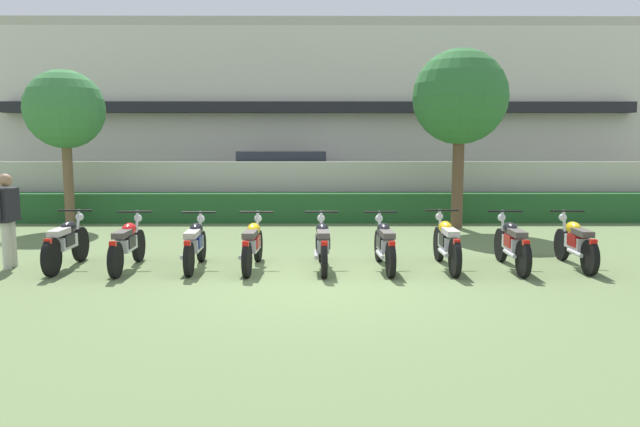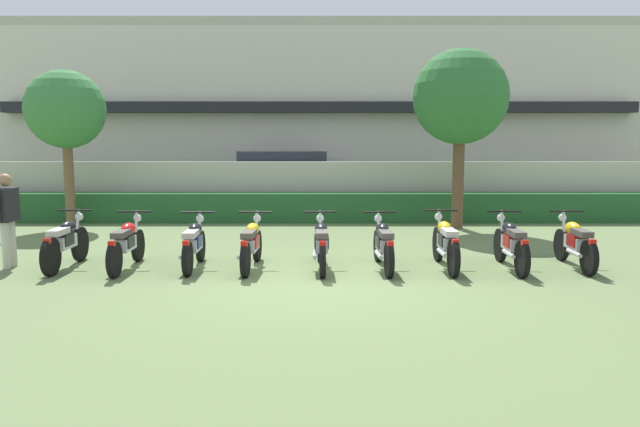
# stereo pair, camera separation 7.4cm
# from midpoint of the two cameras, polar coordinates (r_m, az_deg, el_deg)

# --- Properties ---
(ground) EXTENTS (60.00, 60.00, 0.00)m
(ground) POSITION_cam_midpoint_polar(r_m,az_deg,el_deg) (9.11, -0.19, -6.72)
(ground) COLOR #607547
(building) EXTENTS (25.25, 6.50, 6.36)m
(building) POSITION_cam_midpoint_polar(r_m,az_deg,el_deg) (23.04, -0.27, 9.52)
(building) COLOR beige
(building) RESTS_ON ground
(compound_wall) EXTENTS (23.99, 0.30, 1.62)m
(compound_wall) POSITION_cam_midpoint_polar(r_m,az_deg,el_deg) (16.55, -0.25, 2.31)
(compound_wall) COLOR #BCB7A8
(compound_wall) RESTS_ON ground
(hedge_row) EXTENTS (19.19, 0.70, 0.79)m
(hedge_row) POSITION_cam_midpoint_polar(r_m,az_deg,el_deg) (15.89, -0.24, 0.61)
(hedge_row) COLOR #235628
(hedge_row) RESTS_ON ground
(parked_car) EXTENTS (4.72, 2.59, 1.89)m
(parked_car) POSITION_cam_midpoint_polar(r_m,az_deg,el_deg) (18.33, -3.65, 3.14)
(parked_car) COLOR silver
(parked_car) RESTS_ON ground
(tree_near_inspector) EXTENTS (2.00, 2.00, 4.01)m
(tree_near_inspector) POSITION_cam_midpoint_polar(r_m,az_deg,el_deg) (16.42, -23.88, 9.23)
(tree_near_inspector) COLOR brown
(tree_near_inspector) RESTS_ON ground
(tree_far_side) EXTENTS (2.36, 2.36, 4.47)m
(tree_far_side) POSITION_cam_midpoint_polar(r_m,az_deg,el_deg) (15.08, 13.44, 10.97)
(tree_far_side) COLOR brown
(tree_far_side) RESTS_ON ground
(motorcycle_in_row_0) EXTENTS (0.60, 1.85, 0.97)m
(motorcycle_in_row_0) POSITION_cam_midpoint_polar(r_m,az_deg,el_deg) (10.90, -23.83, -2.60)
(motorcycle_in_row_0) COLOR black
(motorcycle_in_row_0) RESTS_ON ground
(motorcycle_in_row_1) EXTENTS (0.60, 1.91, 0.95)m
(motorcycle_in_row_1) POSITION_cam_midpoint_polar(r_m,az_deg,el_deg) (10.46, -18.58, -2.83)
(motorcycle_in_row_1) COLOR black
(motorcycle_in_row_1) RESTS_ON ground
(motorcycle_in_row_2) EXTENTS (0.60, 1.77, 0.94)m
(motorcycle_in_row_2) POSITION_cam_midpoint_polar(r_m,az_deg,el_deg) (10.21, -12.37, -2.89)
(motorcycle_in_row_2) COLOR black
(motorcycle_in_row_2) RESTS_ON ground
(motorcycle_in_row_3) EXTENTS (0.60, 1.87, 0.94)m
(motorcycle_in_row_3) POSITION_cam_midpoint_polar(r_m,az_deg,el_deg) (10.02, -6.84, -2.95)
(motorcycle_in_row_3) COLOR black
(motorcycle_in_row_3) RESTS_ON ground
(motorcycle_in_row_4) EXTENTS (0.60, 1.89, 0.95)m
(motorcycle_in_row_4) POSITION_cam_midpoint_polar(r_m,az_deg,el_deg) (9.94, 0.02, -2.97)
(motorcycle_in_row_4) COLOR black
(motorcycle_in_row_4) RESTS_ON ground
(motorcycle_in_row_5) EXTENTS (0.60, 1.88, 0.95)m
(motorcycle_in_row_5) POSITION_cam_midpoint_polar(r_m,az_deg,el_deg) (10.00, 6.13, -2.96)
(motorcycle_in_row_5) COLOR black
(motorcycle_in_row_5) RESTS_ON ground
(motorcycle_in_row_6) EXTENTS (0.60, 1.93, 0.97)m
(motorcycle_in_row_6) POSITION_cam_midpoint_polar(r_m,az_deg,el_deg) (10.20, 12.11, -2.79)
(motorcycle_in_row_6) COLOR black
(motorcycle_in_row_6) RESTS_ON ground
(motorcycle_in_row_7) EXTENTS (0.60, 1.89, 0.96)m
(motorcycle_in_row_7) POSITION_cam_midpoint_polar(r_m,az_deg,el_deg) (10.46, 18.11, -2.78)
(motorcycle_in_row_7) COLOR black
(motorcycle_in_row_7) RESTS_ON ground
(motorcycle_in_row_8) EXTENTS (0.60, 1.83, 0.95)m
(motorcycle_in_row_8) POSITION_cam_midpoint_polar(r_m,az_deg,el_deg) (10.98, 23.61, -2.60)
(motorcycle_in_row_8) COLOR black
(motorcycle_in_row_8) RESTS_ON ground
(inspector_person) EXTENTS (0.22, 0.66, 1.63)m
(inspector_person) POSITION_cam_midpoint_polar(r_m,az_deg,el_deg) (11.32, -28.51, 0.06)
(inspector_person) COLOR beige
(inspector_person) RESTS_ON ground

